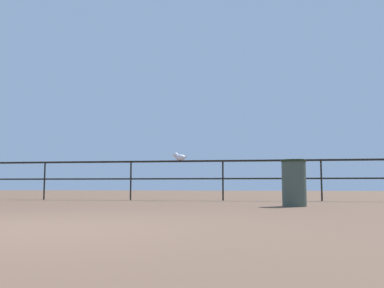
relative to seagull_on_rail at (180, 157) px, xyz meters
The scene contains 4 objects.
ground_plane 7.68m from the seagull_on_rail, 90.69° to the right, with size 60.00×60.00×0.00m, color brown.
pier_railing 0.38m from the seagull_on_rail, behind, with size 22.90×0.05×1.08m.
seagull_on_rail is the anchor object (origin of this frame).
trash_bin 4.11m from the seagull_on_rail, 47.08° to the right, with size 0.48×0.48×0.89m.
Camera 1 is at (2.09, -3.54, 0.39)m, focal length 38.96 mm.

